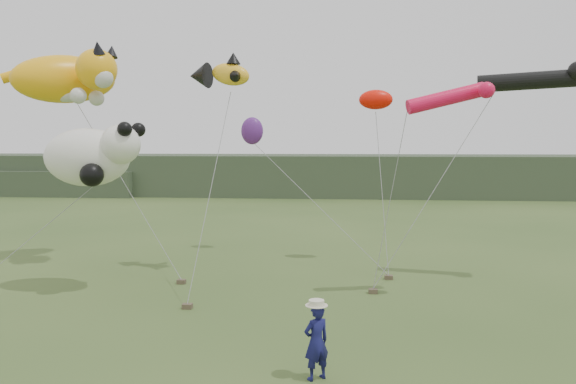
# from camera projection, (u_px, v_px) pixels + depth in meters

# --- Properties ---
(ground) EXTENTS (120.00, 120.00, 0.00)m
(ground) POSITION_uv_depth(u_px,v_px,m) (235.00, 355.00, 13.95)
(ground) COLOR #385123
(ground) RESTS_ON ground
(headland) EXTENTS (90.00, 13.00, 4.00)m
(headland) POSITION_uv_depth(u_px,v_px,m) (286.00, 175.00, 58.39)
(headland) COLOR #2D3D28
(headland) RESTS_ON ground
(festival_attendant) EXTENTS (0.75, 0.70, 1.72)m
(festival_attendant) POSITION_uv_depth(u_px,v_px,m) (316.00, 342.00, 12.42)
(festival_attendant) COLOR #15154F
(festival_attendant) RESTS_ON ground
(sandbag_anchors) EXTENTS (14.71, 4.76, 0.16)m
(sandbag_anchors) POSITION_uv_depth(u_px,v_px,m) (224.00, 290.00, 19.73)
(sandbag_anchors) COLOR brown
(sandbag_anchors) RESTS_ON ground
(cat_kite) EXTENTS (6.02, 4.70, 2.57)m
(cat_kite) POSITION_uv_depth(u_px,v_px,m) (71.00, 78.00, 24.07)
(cat_kite) COLOR #FFAF11
(cat_kite) RESTS_ON ground
(fish_kite) EXTENTS (2.78, 1.82, 1.42)m
(fish_kite) POSITION_uv_depth(u_px,v_px,m) (219.00, 74.00, 22.23)
(fish_kite) COLOR yellow
(fish_kite) RESTS_ON ground
(tube_kites) EXTENTS (6.78, 4.23, 2.02)m
(tube_kites) POSITION_uv_depth(u_px,v_px,m) (514.00, 84.00, 20.16)
(tube_kites) COLOR black
(tube_kites) RESTS_ON ground
(panda_kite) EXTENTS (3.59, 2.32, 2.23)m
(panda_kite) POSITION_uv_depth(u_px,v_px,m) (92.00, 156.00, 19.57)
(panda_kite) COLOR white
(panda_kite) RESTS_ON ground
(misc_kites) EXTENTS (7.03, 2.91, 2.37)m
(misc_kites) POSITION_uv_depth(u_px,v_px,m) (312.00, 116.00, 25.61)
(misc_kites) COLOR #FD1405
(misc_kites) RESTS_ON ground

